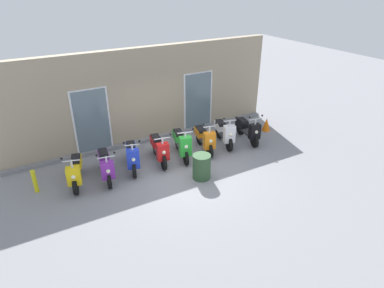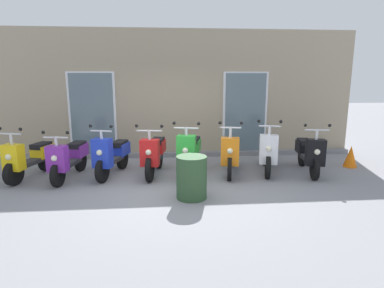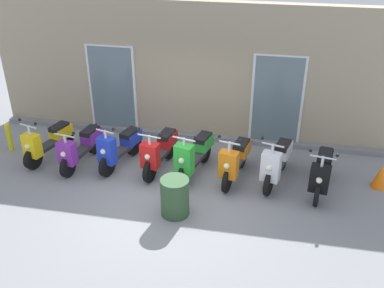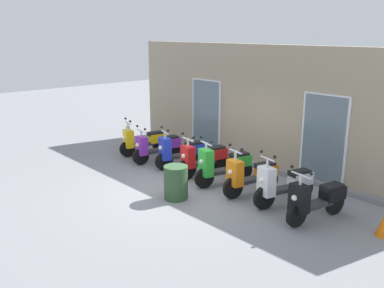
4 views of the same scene
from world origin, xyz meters
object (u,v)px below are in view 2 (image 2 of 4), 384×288
scooter_red (154,153)px  trash_bin (192,177)px  scooter_purple (69,158)px  scooter_yellow (30,158)px  scooter_blue (112,155)px  scooter_green (190,152)px  scooter_black (309,153)px  scooter_orange (230,153)px  traffic_cone (351,156)px  scooter_white (267,151)px

scooter_red → trash_bin: bearing=-65.4°
scooter_purple → scooter_red: size_ratio=1.01×
scooter_yellow → trash_bin: (3.38, -1.53, -0.05)m
scooter_blue → trash_bin: 2.24m
scooter_green → scooter_yellow: bearing=178.8°
scooter_yellow → scooter_purple: (0.86, -0.12, 0.01)m
scooter_yellow → scooter_purple: bearing=-8.1°
scooter_yellow → scooter_black: size_ratio=0.96×
scooter_blue → scooter_red: 0.93m
scooter_red → scooter_orange: (1.70, -0.07, -0.00)m
scooter_black → traffic_cone: 1.32m
traffic_cone → scooter_purple: bearing=-177.2°
scooter_white → trash_bin: scooter_white is taller
scooter_white → scooter_green: bearing=-178.0°
scooter_red → scooter_black: size_ratio=0.99×
scooter_yellow → scooter_orange: size_ratio=0.98×
scooter_purple → scooter_green: 2.62m
scooter_green → scooter_orange: size_ratio=1.04×
traffic_cone → trash_bin: bearing=-156.8°
scooter_white → traffic_cone: bearing=5.6°
scooter_orange → scooter_red: bearing=177.8°
trash_bin → traffic_cone: bearing=23.2°
scooter_green → scooter_white: scooter_white is taller
scooter_purple → scooter_red: (1.82, 0.12, 0.03)m
scooter_green → scooter_white: bearing=2.0°
scooter_white → trash_bin: 2.42m
scooter_orange → scooter_black: size_ratio=0.98×
scooter_orange → scooter_black: scooter_orange is taller
traffic_cone → scooter_blue: bearing=-178.0°
scooter_yellow → scooter_purple: 0.87m
scooter_yellow → scooter_red: 2.68m
scooter_blue → traffic_cone: bearing=2.0°
scooter_green → scooter_blue: bearing=177.5°
scooter_yellow → scooter_green: bearing=-1.2°
scooter_blue → scooter_black: 4.44m
scooter_red → scooter_white: bearing=-0.2°
scooter_black → scooter_white: bearing=170.1°
scooter_red → trash_bin: scooter_red is taller
scooter_purple → scooter_orange: 3.52m
scooter_purple → scooter_blue: (0.89, 0.13, 0.02)m
scooter_purple → scooter_black: scooter_black is taller
scooter_black → trash_bin: (-2.80, -1.36, -0.08)m
scooter_blue → scooter_white: size_ratio=0.97×
scooter_yellow → scooter_white: size_ratio=0.97×
scooter_purple → scooter_black: 5.32m
scooter_green → scooter_white: 1.78m
scooter_purple → scooter_red: bearing=3.8°
scooter_green → trash_bin: bearing=-93.7°
scooter_yellow → scooter_black: bearing=-1.6°
scooter_red → scooter_yellow: bearing=180.0°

